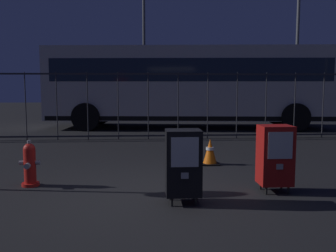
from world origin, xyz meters
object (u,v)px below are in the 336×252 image
Objects in this scene: street_light_far_left at (144,27)px; fire_hydrant at (30,164)px; street_light_near_right at (298,15)px; newspaper_box_primary at (275,155)px; newspaper_box_secondary at (183,162)px; traffic_cone at (210,152)px; bus_near at (189,83)px.

fire_hydrant is at bearing -98.42° from street_light_far_left.
newspaper_box_primary is at bearing -113.68° from street_light_near_right.
newspaper_box_secondary is 14.13m from street_light_far_left.
street_light_far_left reaches higher than fire_hydrant.
fire_hydrant is at bearing -129.72° from street_light_near_right.
street_light_near_right reaches higher than traffic_cone.
traffic_cone is at bearing -83.15° from street_light_far_left.
street_light_near_right reaches higher than bus_near.
newspaper_box_primary is 1.00× the size of newspaper_box_secondary.
newspaper_box_primary is at bearing 17.41° from newspaper_box_secondary.
newspaper_box_primary is at bearing -72.58° from traffic_cone.
bus_near is at bearing 66.45° from fire_hydrant.
street_light_far_left is at bearing 98.53° from newspaper_box_primary.
traffic_cone is 0.06× the size of street_light_near_right.
street_light_near_right is at bearing -17.47° from street_light_far_left.
bus_near is (3.56, 8.16, 1.36)m from fire_hydrant.
bus_near is (0.37, 6.72, 1.45)m from traffic_cone.
bus_near is 1.29× the size of street_light_near_right.
street_light_near_right is 7.12m from street_light_far_left.
newspaper_box_secondary is 0.10× the size of bus_near.
bus_near is at bearing -68.78° from street_light_far_left.
newspaper_box_secondary is at bearing -23.54° from fire_hydrant.
street_light_near_right is (5.45, 8.97, 4.45)m from traffic_cone.
bus_near reaches higher than fire_hydrant.
bus_near is 6.32m from street_light_near_right.
street_light_far_left is (-1.33, 11.10, 4.17)m from traffic_cone.
street_light_far_left is at bearing 162.53° from street_light_near_right.
newspaper_box_primary is 2.14m from traffic_cone.
street_light_near_right is at bearing 50.28° from fire_hydrant.
traffic_cone is 11.94m from street_light_far_left.
street_light_far_left is (1.86, 12.54, 4.08)m from fire_hydrant.
newspaper_box_primary is 1.52m from newspaper_box_secondary.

